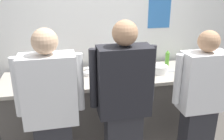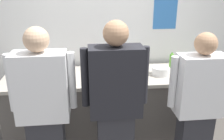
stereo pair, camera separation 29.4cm
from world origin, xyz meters
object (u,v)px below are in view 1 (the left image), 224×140
object	(u,v)px
squeeze_bottle_spare	(167,58)
chef_near_left	(52,114)
ramekin_green_sauce	(88,69)
deli_cup	(192,67)
chef_center	(124,106)
plate_stack_front	(159,69)
chef_far_right	(200,103)
squeeze_bottle_primary	(187,61)
squeeze_bottle_secondary	(103,71)
mixing_bowl_steel	(121,68)
chefs_knife	(167,71)
sheet_tray	(49,79)
ramekin_orange_sauce	(184,73)
ramekin_red_sauce	(88,73)

from	to	relation	value
squeeze_bottle_spare	chef_near_left	bearing A→B (deg)	-148.45
ramekin_green_sauce	deli_cup	bearing A→B (deg)	-12.44
chef_center	plate_stack_front	bearing A→B (deg)	48.05
chef_far_right	squeeze_bottle_primary	world-z (taller)	chef_far_right
plate_stack_front	squeeze_bottle_secondary	world-z (taller)	squeeze_bottle_secondary
mixing_bowl_steel	chefs_knife	xyz separation A→B (m)	(0.59, -0.09, -0.05)
sheet_tray	squeeze_bottle_primary	bearing A→B (deg)	2.38
squeeze_bottle_secondary	deli_cup	distance (m)	1.16
chef_far_right	ramekin_orange_sauce	xyz separation A→B (m)	(0.10, 0.55, 0.11)
deli_cup	squeeze_bottle_primary	bearing A→B (deg)	86.36
ramekin_red_sauce	deli_cup	world-z (taller)	deli_cup
mixing_bowl_steel	deli_cup	size ratio (longest dim) A/B	4.06
chef_near_left	squeeze_bottle_secondary	distance (m)	0.89
squeeze_bottle_primary	deli_cup	bearing A→B (deg)	-93.64
plate_stack_front	deli_cup	distance (m)	0.44
chef_center	squeeze_bottle_spare	world-z (taller)	chef_center
squeeze_bottle_secondary	ramekin_orange_sauce	size ratio (longest dim) A/B	2.08
chef_far_right	ramekin_red_sauce	size ratio (longest dim) A/B	14.90
chef_center	squeeze_bottle_secondary	bearing A→B (deg)	96.43
sheet_tray	plate_stack_front	bearing A→B (deg)	-2.50
sheet_tray	chef_near_left	bearing A→B (deg)	-86.88
mixing_bowl_steel	squeeze_bottle_primary	world-z (taller)	squeeze_bottle_primary
chef_far_right	deli_cup	size ratio (longest dim) A/B	16.28
ramekin_red_sauce	chefs_knife	bearing A→B (deg)	-5.16
squeeze_bottle_spare	ramekin_green_sauce	size ratio (longest dim) A/B	2.65
plate_stack_front	chef_far_right	bearing A→B (deg)	-76.07
chef_near_left	ramekin_green_sauce	world-z (taller)	chef_near_left
ramekin_green_sauce	squeeze_bottle_primary	bearing A→B (deg)	-5.43
ramekin_red_sauce	chefs_knife	world-z (taller)	ramekin_red_sauce
chefs_knife	sheet_tray	bearing A→B (deg)	177.84
plate_stack_front	sheet_tray	distance (m)	1.35
ramekin_green_sauce	squeeze_bottle_secondary	bearing A→B (deg)	-65.33
squeeze_bottle_primary	deli_cup	xyz separation A→B (m)	(-0.01, -0.16, -0.04)
squeeze_bottle_spare	ramekin_green_sauce	bearing A→B (deg)	179.20
deli_cup	chefs_knife	distance (m)	0.33
chef_near_left	plate_stack_front	distance (m)	1.48
plate_stack_front	ramekin_orange_sauce	distance (m)	0.31
squeeze_bottle_secondary	squeeze_bottle_spare	size ratio (longest dim) A/B	0.94
chef_center	squeeze_bottle_spare	distance (m)	1.30
chef_far_right	ramekin_green_sauce	size ratio (longest dim) A/B	19.65
sheet_tray	ramekin_orange_sauce	xyz separation A→B (m)	(1.62, -0.20, 0.01)
deli_cup	chefs_knife	bearing A→B (deg)	174.36
ramekin_orange_sauce	chef_far_right	bearing A→B (deg)	-100.55
mixing_bowl_steel	ramekin_red_sauce	bearing A→B (deg)	-179.92
chef_near_left	ramekin_red_sauce	size ratio (longest dim) A/B	15.64
ramekin_green_sauce	deli_cup	size ratio (longest dim) A/B	0.83
plate_stack_front	squeeze_bottle_secondary	xyz separation A→B (m)	(-0.72, -0.04, 0.05)
squeeze_bottle_secondary	squeeze_bottle_spare	bearing A→B (deg)	16.65
sheet_tray	deli_cup	world-z (taller)	deli_cup
sheet_tray	squeeze_bottle_secondary	world-z (taller)	squeeze_bottle_secondary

